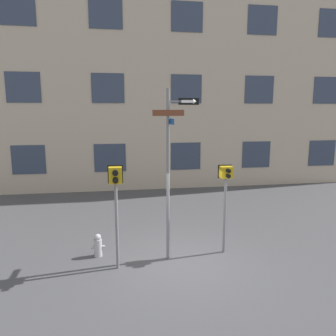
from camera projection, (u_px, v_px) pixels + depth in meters
The scene contains 6 objects.
ground_plane at pixel (181, 263), 9.14m from camera, with size 60.00×60.00×0.00m, color #424244.
building_facade at pixel (147, 53), 16.60m from camera, with size 24.00×0.64×14.05m.
street_sign_pole at pixel (170, 162), 8.92m from camera, with size 1.26×1.09×4.77m.
pedestrian_signal_left at pixel (116, 188), 8.43m from camera, with size 0.39×0.40×2.80m.
pedestrian_signal_right at pixel (226, 185), 9.46m from camera, with size 0.40×0.40×2.64m.
fire_hydrant at pixel (98, 246), 9.49m from camera, with size 0.39×0.23×0.68m.
Camera 1 is at (-1.70, -8.37, 4.21)m, focal length 35.00 mm.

